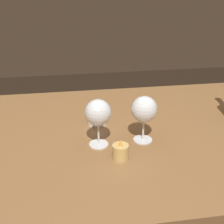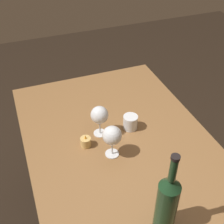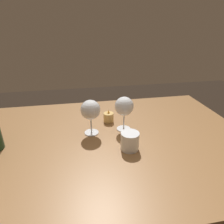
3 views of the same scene
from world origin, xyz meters
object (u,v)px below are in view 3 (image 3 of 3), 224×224
wine_glass_right (124,107)px  water_tumbler (130,142)px  wine_glass_left (91,110)px  votive_candle (109,118)px

wine_glass_right → water_tumbler: size_ratio=2.21×
wine_glass_right → water_tumbler: 0.18m
wine_glass_left → votive_candle: (0.10, 0.10, -0.09)m
water_tumbler → votive_candle: water_tumbler is taller
wine_glass_right → water_tumbler: bearing=-94.7°
wine_glass_right → votive_candle: (-0.06, 0.09, -0.10)m
wine_glass_left → wine_glass_right: size_ratio=0.99×
wine_glass_left → wine_glass_right: bearing=2.6°
wine_glass_left → water_tumbler: bearing=-47.2°
wine_glass_left → water_tumbler: 0.23m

